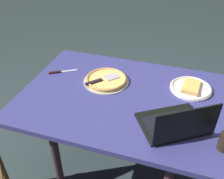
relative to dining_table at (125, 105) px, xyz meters
The scene contains 6 objects.
ground_plane 0.70m from the dining_table, ahead, with size 12.00×12.00×0.00m, color #2D3C3C.
dining_table is the anchor object (origin of this frame).
laptop 0.40m from the dining_table, 148.36° to the left, with size 0.43×0.40×0.21m.
pizza_plate 0.44m from the dining_table, 153.47° to the right, with size 0.27×0.27×0.04m.
pizza_tray 0.22m from the dining_table, 34.15° to the right, with size 0.31×0.31×0.04m.
table_knife 0.54m from the dining_table, 13.60° to the right, with size 0.18×0.12×0.01m.
Camera 1 is at (-0.30, 1.22, 1.72)m, focal length 39.86 mm.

